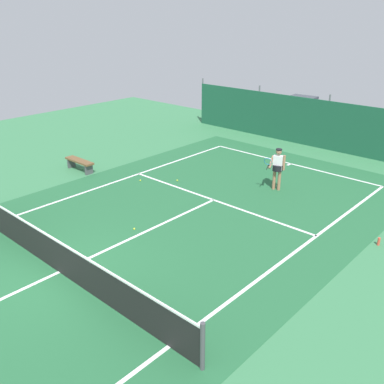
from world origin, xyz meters
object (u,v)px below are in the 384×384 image
Objects in this scene: tennis_net at (57,255)px; tennis_ball_by_sideline at (140,180)px; tennis_player at (277,166)px; courtside_bench at (80,162)px; tennis_ball_near_player at (177,180)px; tennis_ball_midcourt at (134,229)px; parked_car at (299,111)px; water_bottle at (379,241)px.

tennis_net reaches higher than tennis_ball_by_sideline.
tennis_player is 8.40m from courtside_bench.
tennis_ball_near_player is (-2.32, 6.89, -0.48)m from tennis_net.
courtside_bench is (-5.94, 2.05, 0.34)m from tennis_ball_midcourt.
tennis_ball_midcourt is 0.02× the size of parked_car.
tennis_net is 2.98m from tennis_ball_midcourt.
tennis_net is 42.17× the size of water_bottle.
tennis_net is 6.83m from tennis_ball_by_sideline.
parked_car is at bearing 89.99° from tennis_ball_by_sideline.
tennis_ball_by_sideline is at bearing -138.08° from tennis_ball_near_player.
tennis_ball_by_sideline is 9.24m from water_bottle.
courtside_bench is (-6.31, 4.97, -0.14)m from tennis_net.
water_bottle is at bearing 7.76° from tennis_ball_by_sideline.
parked_car is 17.93× the size of water_bottle.
tennis_ball_midcourt is (-1.51, -5.89, -0.93)m from tennis_player.
tennis_net is 153.33× the size of tennis_ball_by_sideline.
water_bottle is (9.15, -11.44, -0.72)m from parked_car.
parked_car is 14.67m from water_bottle.
tennis_ball_midcourt is 6.29m from courtside_bench.
parked_car is (-3.43, 18.57, 0.33)m from tennis_net.
tennis_player is at bearing 111.53° from parked_car.
parked_car is 2.69× the size of courtside_bench.
tennis_ball_by_sideline is at bearing 120.28° from tennis_net.
tennis_net is 153.33× the size of tennis_ball_midcourt.
water_bottle is at bearing 1.73° from tennis_ball_near_player.
parked_car is (0.00, 12.69, 0.81)m from tennis_ball_by_sideline.
courtside_bench is at bearing 74.50° from parked_car.
tennis_ball_by_sideline is at bearing 17.69° from courtside_bench.
tennis_ball_midcourt is at bearing -145.32° from water_bottle.
tennis_player is at bearing 82.62° from tennis_net.
tennis_net is 2.35× the size of parked_car.
parked_car is at bearing 101.05° from tennis_ball_midcourt.
tennis_ball_by_sideline is (-3.44, 5.88, -0.48)m from tennis_net.
courtside_bench is (-3.99, -1.92, 0.34)m from tennis_ball_near_player.
tennis_net reaches higher than courtside_bench.
tennis_ball_near_player is 8.04m from water_bottle.
parked_car is 13.91m from courtside_bench.
tennis_player reaches higher than tennis_net.
courtside_bench is at bearing -169.80° from water_bottle.
water_bottle is (5.72, 7.13, -0.39)m from tennis_net.
parked_car reaches higher than water_bottle.
courtside_bench is at bearing 141.79° from tennis_net.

